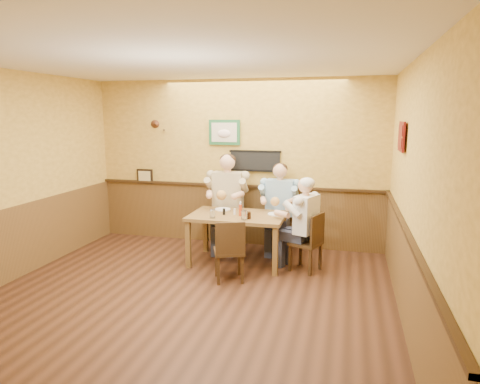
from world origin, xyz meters
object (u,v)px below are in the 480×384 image
object	(u,v)px
water_glass_left	(212,214)
cola_tumbler	(248,215)
diner_blue_polo	(280,212)
pepper_shaker	(224,212)
chair_near_side	(229,250)
dining_table	(238,220)
chair_back_left	(228,219)
salt_shaker	(235,212)
diner_tan_shirt	(228,207)
hot_sauce_bottle	(240,209)
chair_right_end	(306,242)
chair_back_right	(279,224)
diner_white_elder	(306,229)
water_glass_mid	(244,215)

from	to	relation	value
water_glass_left	cola_tumbler	bearing A→B (deg)	7.96
diner_blue_polo	pepper_shaker	size ratio (longest dim) A/B	13.57
chair_near_side	dining_table	bearing A→B (deg)	-106.95
chair_back_left	salt_shaker	distance (m)	0.79
diner_tan_shirt	hot_sauce_bottle	distance (m)	0.84
dining_table	chair_back_left	distance (m)	0.74
dining_table	diner_tan_shirt	size ratio (longest dim) A/B	0.98
diner_blue_polo	chair_right_end	bearing A→B (deg)	-57.48
chair_back_right	diner_blue_polo	size ratio (longest dim) A/B	0.70
chair_back_right	water_glass_left	distance (m)	1.37
diner_blue_polo	cola_tumbler	bearing A→B (deg)	-106.49
diner_tan_shirt	hot_sauce_bottle	bearing A→B (deg)	-65.00
diner_blue_polo	diner_white_elder	world-z (taller)	diner_blue_polo
salt_shaker	dining_table	bearing A→B (deg)	25.71
chair_near_side	water_glass_mid	size ratio (longest dim) A/B	6.62
chair_right_end	cola_tumbler	distance (m)	0.90
diner_white_elder	pepper_shaker	distance (m)	1.23
cola_tumbler	hot_sauce_bottle	size ratio (longest dim) A/B	0.51
chair_near_side	water_glass_mid	world-z (taller)	water_glass_mid
diner_tan_shirt	diner_white_elder	xyz separation A→B (m)	(1.36, -0.72, -0.11)
chair_back_left	water_glass_mid	size ratio (longest dim) A/B	7.79
chair_back_left	dining_table	bearing A→B (deg)	-66.40
chair_near_side	pepper_shaker	xyz separation A→B (m)	(-0.25, 0.62, 0.37)
diner_blue_polo	hot_sauce_bottle	distance (m)	0.96
pepper_shaker	dining_table	bearing A→B (deg)	21.06
diner_tan_shirt	pepper_shaker	size ratio (longest dim) A/B	14.85
chair_back_right	diner_white_elder	distance (m)	0.98
diner_white_elder	hot_sauce_bottle	bearing A→B (deg)	-68.01
diner_tan_shirt	diner_blue_polo	bearing A→B (deg)	3.14
chair_back_left	water_glass_left	bearing A→B (deg)	-91.43
salt_shaker	pepper_shaker	distance (m)	0.16
chair_back_left	chair_near_side	distance (m)	1.40
diner_tan_shirt	salt_shaker	world-z (taller)	diner_tan_shirt
dining_table	water_glass_mid	bearing A→B (deg)	-59.13
water_glass_left	pepper_shaker	distance (m)	0.25
diner_tan_shirt	cola_tumbler	size ratio (longest dim) A/B	14.49
dining_table	hot_sauce_bottle	size ratio (longest dim) A/B	7.30
chair_right_end	diner_blue_polo	distance (m)	0.99
chair_back_right	diner_white_elder	size ratio (longest dim) A/B	0.75
chair_back_left	hot_sauce_bottle	xyz separation A→B (m)	(0.40, -0.72, 0.35)
dining_table	water_glass_left	distance (m)	0.45
chair_back_left	water_glass_left	size ratio (longest dim) A/B	8.20
chair_right_end	pepper_shaker	world-z (taller)	chair_right_end
chair_near_side	cola_tumbler	bearing A→B (deg)	-130.17
chair_right_end	water_glass_mid	world-z (taller)	water_glass_mid
water_glass_left	water_glass_mid	world-z (taller)	water_glass_mid
chair_back_right	water_glass_mid	distance (m)	1.15
water_glass_mid	cola_tumbler	world-z (taller)	water_glass_mid
chair_back_left	chair_right_end	distance (m)	1.54
water_glass_mid	dining_table	bearing A→B (deg)	120.87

